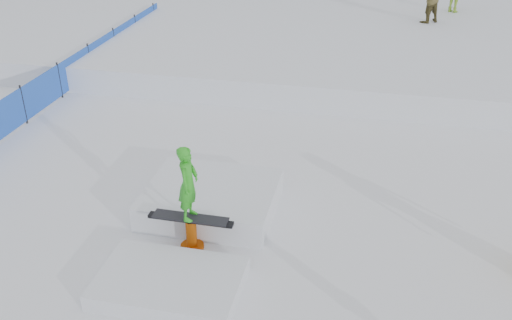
# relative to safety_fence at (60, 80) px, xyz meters

# --- Properties ---
(ground) EXTENTS (120.00, 120.00, 0.00)m
(ground) POSITION_rel_safety_fence_xyz_m (6.50, -6.60, -0.55)
(ground) COLOR white
(snow_midrise) EXTENTS (50.00, 18.00, 0.80)m
(snow_midrise) POSITION_rel_safety_fence_xyz_m (6.50, 9.40, -0.15)
(snow_midrise) COLOR white
(snow_midrise) RESTS_ON ground
(safety_fence) EXTENTS (0.05, 16.00, 1.10)m
(safety_fence) POSITION_rel_safety_fence_xyz_m (0.00, 0.00, 0.00)
(safety_fence) COLOR blue
(safety_fence) RESTS_ON ground
(jib_rail_feature) EXTENTS (2.60, 4.40, 2.11)m
(jib_rail_feature) POSITION_rel_safety_fence_xyz_m (6.14, -5.66, -0.25)
(jib_rail_feature) COLOR white
(jib_rail_feature) RESTS_ON ground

